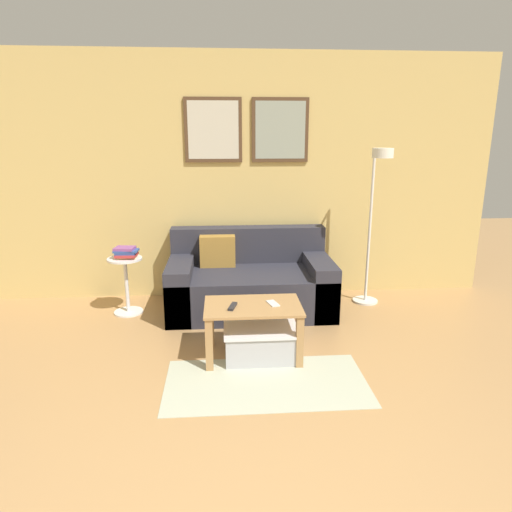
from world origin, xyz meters
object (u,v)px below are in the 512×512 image
Objects in this scene: side_table at (126,280)px; cell_phone at (273,303)px; book_stack at (126,253)px; coffee_table at (253,317)px; remote_control at (233,306)px; floor_lamp at (376,204)px; couch at (250,282)px; storage_bin at (260,341)px.

side_table reaches higher than cell_phone.
side_table is at bearing -148.57° from book_stack.
coffee_table is 5.08× the size of remote_control.
floor_lamp reaches higher than coffee_table.
floor_lamp reaches higher than couch.
couch reaches higher than remote_control.
book_stack is 1.47m from remote_control.
floor_lamp is 11.49× the size of cell_phone.
book_stack is at bearing 126.25° from cell_phone.
storage_bin is 1.03× the size of side_table.
storage_bin is (0.02, -1.06, -0.15)m from couch.
couch is 1.07m from storage_bin.
coffee_table is 0.19m from cell_phone.
book_stack reaches higher than side_table.
coffee_table is at bearing -141.86° from floor_lamp.
side_table is (-2.47, 0.00, -0.73)m from floor_lamp.
couch is at bearing 177.99° from floor_lamp.
couch is 1.01× the size of floor_lamp.
storage_bin is at bearing -88.71° from couch.
storage_bin is at bearing -39.86° from book_stack.
coffee_table is at bearing -40.35° from side_table.
coffee_table is 1.56m from side_table.
coffee_table is at bearing 168.51° from cell_phone.
floor_lamp reaches higher than book_stack.
side_table reaches higher than remote_control.
book_stack is (-1.23, 1.03, 0.49)m from storage_bin.
floor_lamp is 10.72× the size of remote_control.
remote_control is at bearing -143.91° from floor_lamp.
couch is 2.77× the size of storage_bin.
coffee_table is at bearing 171.60° from storage_bin.
floor_lamp is 2.57m from side_table.
couch is at bearing 2.00° from side_table.
floor_lamp is at bearing 38.14° from coffee_table.
couch reaches higher than coffee_table.
book_stack is (-2.45, 0.01, -0.45)m from floor_lamp.
floor_lamp reaches higher than side_table.
remote_control is (1.01, -1.06, -0.17)m from book_stack.
cell_phone is (0.32, 0.06, -0.01)m from remote_control.
couch is 2.13× the size of coffee_table.
cell_phone is (0.16, 0.01, 0.10)m from coffee_table.
coffee_table is 1.58m from book_stack.
remote_control is at bearing 173.71° from cell_phone.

